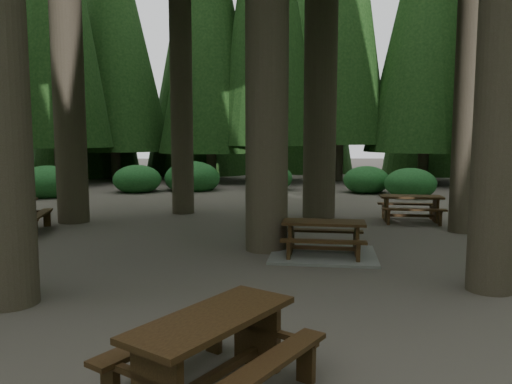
{
  "coord_description": "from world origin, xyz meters",
  "views": [
    {
      "loc": [
        0.46,
        -9.61,
        2.28
      ],
      "look_at": [
        0.6,
        0.76,
        1.1
      ],
      "focal_mm": 35.0,
      "sensor_mm": 36.0,
      "label": 1
    }
  ],
  "objects_px": {
    "picnic_table_b": "(15,212)",
    "picnic_table_d": "(411,204)",
    "picnic_table_a": "(323,245)",
    "picnic_table_e": "(213,342)"
  },
  "relations": [
    {
      "from": "picnic_table_e",
      "to": "picnic_table_a",
      "type": "bearing_deg",
      "value": 17.32
    },
    {
      "from": "picnic_table_a",
      "to": "picnic_table_b",
      "type": "distance_m",
      "value": 7.35
    },
    {
      "from": "picnic_table_e",
      "to": "picnic_table_d",
      "type": "bearing_deg",
      "value": 8.59
    },
    {
      "from": "picnic_table_d",
      "to": "picnic_table_b",
      "type": "bearing_deg",
      "value": -163.67
    },
    {
      "from": "picnic_table_b",
      "to": "picnic_table_d",
      "type": "xyz_separation_m",
      "value": [
        9.81,
        1.33,
        -0.02
      ]
    },
    {
      "from": "picnic_table_a",
      "to": "picnic_table_d",
      "type": "distance_m",
      "value": 4.75
    },
    {
      "from": "picnic_table_b",
      "to": "picnic_table_e",
      "type": "relative_size",
      "value": 0.87
    },
    {
      "from": "picnic_table_b",
      "to": "picnic_table_d",
      "type": "height_order",
      "value": "picnic_table_b"
    },
    {
      "from": "picnic_table_a",
      "to": "picnic_table_b",
      "type": "xyz_separation_m",
      "value": [
        -6.93,
        2.44,
        0.26
      ]
    },
    {
      "from": "picnic_table_a",
      "to": "picnic_table_e",
      "type": "relative_size",
      "value": 1.03
    }
  ]
}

